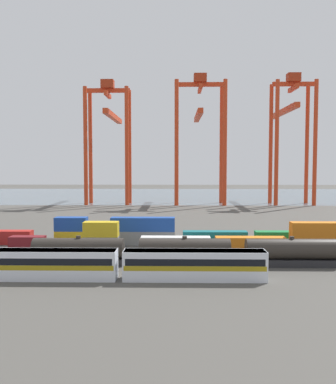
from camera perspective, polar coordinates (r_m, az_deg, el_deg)
ground_plane at (r=114.56m, az=0.81°, el=-3.91°), size 420.00×420.00×0.00m
harbour_water at (r=212.76m, az=0.93°, el=-0.41°), size 400.00×110.00×0.01m
passenger_train at (r=56.67m, az=-6.49°, el=-9.57°), size 38.31×3.14×3.90m
freight_tank_row at (r=66.14m, az=16.38°, el=-7.79°), size 77.58×3.00×4.46m
shipping_container_1 at (r=78.63m, az=-18.47°, el=-6.63°), size 6.04×2.44×2.60m
shipping_container_2 at (r=75.32m, az=-9.01°, el=-6.93°), size 6.04×2.44×2.60m
shipping_container_3 at (r=74.89m, az=-9.03°, el=-4.98°), size 6.04×2.44×2.60m
shipping_container_4 at (r=74.17m, az=1.02°, el=-7.05°), size 12.10×2.44×2.60m
shipping_container_5 at (r=75.30m, az=11.06°, el=-6.96°), size 12.10×2.44×2.60m
shipping_container_6 at (r=78.60m, az=20.52°, el=-6.68°), size 12.10×2.44×2.60m
shipping_container_7 at (r=78.19m, az=20.57°, el=-4.80°), size 12.10×2.44×2.60m
shipping_container_10 at (r=87.06m, az=-21.72°, el=-5.71°), size 12.10×2.44×2.60m
shipping_container_11 at (r=82.76m, az=-12.93°, el=-6.02°), size 6.04×2.44×2.60m
shipping_container_12 at (r=82.37m, az=-12.96°, el=-4.24°), size 6.04×2.44×2.60m
shipping_container_13 at (r=80.58m, az=-3.41°, el=-6.20°), size 12.10×2.44×2.60m
shipping_container_14 at (r=80.18m, az=-3.42°, el=-4.37°), size 12.10×2.44×2.60m
shipping_container_15 at (r=80.68m, az=6.36°, el=-6.20°), size 12.10×2.44×2.60m
shipping_container_16 at (r=83.05m, az=15.83°, el=-6.04°), size 12.10×2.44×2.60m
gantry_crane_west at (r=168.97m, az=-7.94°, el=8.40°), size 17.16×40.62×47.61m
gantry_crane_central at (r=166.26m, az=4.29°, el=8.79°), size 19.51×35.84×49.78m
gantry_crane_east at (r=172.89m, az=16.20°, el=8.61°), size 15.83×41.29×49.81m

